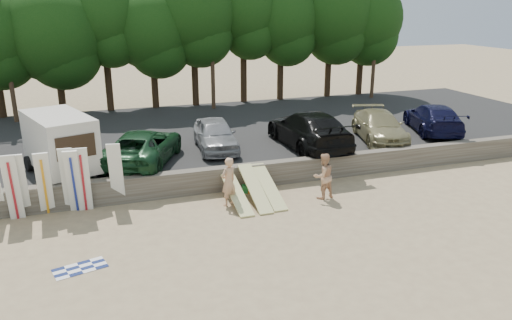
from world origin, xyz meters
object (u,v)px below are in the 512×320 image
object	(u,v)px
car_2	(215,134)
car_3	(309,129)
car_4	(379,126)
beachgoer_b	(323,176)
car_5	(433,118)
cooler	(247,189)
box_trailer	(60,141)
beachgoer_a	(228,182)
car_1	(143,147)

from	to	relation	value
car_2	car_3	distance (m)	4.52
car_4	beachgoer_b	xyz separation A→B (m)	(-5.43, -4.67, -0.50)
car_2	car_5	bearing A→B (deg)	2.31
car_2	car_5	world-z (taller)	car_5
car_2	cooler	size ratio (longest dim) A/B	11.52
car_3	car_5	distance (m)	7.64
box_trailer	car_4	size ratio (longest dim) A/B	0.88
car_3	beachgoer_b	xyz separation A→B (m)	(-1.47, -4.66, -0.66)
beachgoer_a	cooler	distance (m)	1.67
car_1	beachgoer_b	distance (m)	7.98
car_5	beachgoer_b	world-z (taller)	car_5
car_2	car_5	distance (m)	12.03
box_trailer	car_5	world-z (taller)	box_trailer
box_trailer	beachgoer_b	world-z (taller)	box_trailer
car_4	cooler	xyz separation A→B (m)	(-8.11, -3.13, -1.26)
beachgoer_b	beachgoer_a	bearing A→B (deg)	-18.47
beachgoer_b	box_trailer	bearing A→B (deg)	-34.20
car_4	cooler	distance (m)	8.79
car_3	car_4	distance (m)	3.96
car_4	car_5	bearing A→B (deg)	23.81
car_1	car_4	world-z (taller)	car_1
box_trailer	beachgoer_b	bearing A→B (deg)	-42.67
box_trailer	car_3	xyz separation A→B (m)	(11.22, 0.40, -0.52)
box_trailer	car_2	xyz separation A→B (m)	(6.83, 1.46, -0.65)
car_1	car_2	size ratio (longest dim) A/B	1.22
car_5	car_4	bearing A→B (deg)	28.22
beachgoer_b	cooler	distance (m)	3.19
box_trailer	cooler	xyz separation A→B (m)	(7.07, -2.72, -1.94)
car_4	car_5	xyz separation A→B (m)	(3.66, 0.52, 0.04)
car_3	beachgoer_b	world-z (taller)	car_3
box_trailer	car_5	bearing A→B (deg)	-16.24
cooler	car_1	bearing A→B (deg)	148.02
car_1	car_3	size ratio (longest dim) A/B	0.88
car_5	beachgoer_b	bearing A→B (deg)	49.84
box_trailer	car_3	distance (m)	11.24
car_3	beachgoer_a	world-z (taller)	car_3
car_3	car_4	xyz separation A→B (m)	(3.96, 0.01, -0.16)
beachgoer_a	car_1	bearing A→B (deg)	-84.99
car_4	car_1	bearing A→B (deg)	-164.48
beachgoer_a	car_3	bearing A→B (deg)	-169.12
car_1	beachgoer_b	bearing A→B (deg)	167.69
cooler	car_5	bearing A→B (deg)	25.54
car_1	car_3	distance (m)	7.90
car_1	car_5	distance (m)	15.52
car_2	box_trailer	bearing A→B (deg)	-163.09
car_4	car_5	world-z (taller)	car_5
box_trailer	beachgoer_b	size ratio (longest dim) A/B	2.35
cooler	car_4	bearing A→B (deg)	29.41
car_5	box_trailer	bearing A→B (deg)	22.95
beachgoer_b	car_3	bearing A→B (deg)	-118.16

